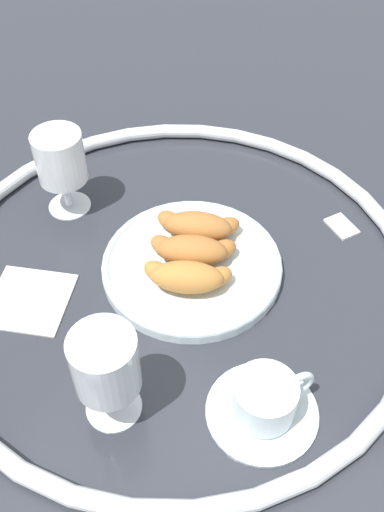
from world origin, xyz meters
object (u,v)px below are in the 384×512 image
croissant_small (192,250)px  sugar_packet (342,225)px  croissant_extra (197,225)px  juice_glass_right (106,366)px  croissant_large (187,276)px  folded_napkin (29,299)px  juice_glass_left (60,160)px  pastry_plate (192,265)px  coffee_cup_near (265,402)px

croissant_small → sugar_packet: (0.16, 0.19, -0.04)m
croissant_extra → juice_glass_right: bearing=-81.1°
croissant_large → sugar_packet: (0.14, 0.24, -0.04)m
juice_glass_right → folded_napkin: 0.23m
juice_glass_left → pastry_plate: bearing=-5.4°
croissant_small → folded_napkin: bearing=-135.9°
croissant_small → croissant_extra: size_ratio=0.98×
coffee_cup_near → sugar_packet: (-0.02, 0.35, -0.02)m
juice_glass_left → folded_napkin: juice_glass_left is taller
sugar_packet → croissant_small: bearing=-97.8°
croissant_extra → juice_glass_left: 0.23m
sugar_packet → folded_napkin: 0.49m
juice_glass_right → sugar_packet: size_ratio=2.80×
croissant_extra → croissant_large: bearing=-68.7°
croissant_small → folded_napkin: croissant_small is taller
pastry_plate → croissant_small: croissant_small is taller
croissant_small → sugar_packet: croissant_small is taller
juice_glass_left → sugar_packet: (0.40, 0.17, -0.09)m
sugar_packet → croissant_large: bearing=-88.6°
juice_glass_right → pastry_plate: bearing=96.1°
juice_glass_left → juice_glass_right: size_ratio=1.00×
croissant_small → sugar_packet: size_ratio=2.50×
croissant_extra → juice_glass_left: size_ratio=0.92×
juice_glass_right → folded_napkin: (-0.20, 0.08, -0.09)m
croissant_extra → juice_glass_left: juice_glass_left is taller
croissant_extra → folded_napkin: size_ratio=1.17×
coffee_cup_near → folded_napkin: bearing=-179.3°
croissant_extra → croissant_small: bearing=-68.8°
croissant_small → folded_napkin: size_ratio=1.14×
juice_glass_right → folded_napkin: bearing=158.5°
pastry_plate → sugar_packet: bearing=49.9°
coffee_cup_near → juice_glass_left: (-0.43, 0.18, 0.07)m
pastry_plate → juice_glass_right: (0.03, -0.24, 0.08)m
croissant_large → croissant_small: size_ratio=1.00×
juice_glass_right → croissant_small: bearing=96.4°
croissant_small → croissant_large: bearing=-68.6°
croissant_extra → sugar_packet: bearing=38.2°
coffee_cup_near → juice_glass_right: 0.19m
croissant_large → croissant_small: (-0.02, 0.05, 0.00)m
croissant_small → coffee_cup_near: (0.19, -0.16, -0.01)m
pastry_plate → croissant_small: size_ratio=2.09×
croissant_extra → folded_napkin: bearing=-125.7°
croissant_large → sugar_packet: bearing=58.4°
coffee_cup_near → juice_glass_left: 0.47m
croissant_extra → folded_napkin: croissant_extra is taller
pastry_plate → juice_glass_left: (-0.24, 0.02, 0.08)m
croissant_large → sugar_packet: size_ratio=2.50×
juice_glass_left → juice_glass_right: 0.37m
pastry_plate → coffee_cup_near: bearing=-40.3°
coffee_cup_near → juice_glass_left: bearing=157.1°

